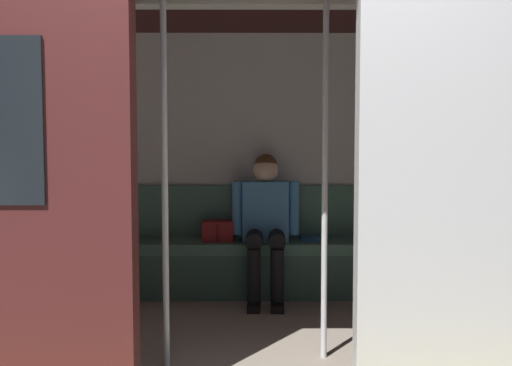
{
  "coord_description": "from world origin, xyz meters",
  "views": [
    {
      "loc": [
        -0.03,
        2.75,
        1.28
      ],
      "look_at": [
        -0.06,
        -1.18,
        1.01
      ],
      "focal_mm": 41.31,
      "sensor_mm": 36.0,
      "label": 1
    }
  ],
  "objects_px": {
    "train_car": "(236,104)",
    "book": "(309,238)",
    "person_seated": "(266,216)",
    "bench_seat": "(248,254)",
    "grab_pole_far": "(325,174)",
    "handbag": "(218,231)",
    "grab_pole_door": "(165,175)"
  },
  "relations": [
    {
      "from": "handbag",
      "to": "person_seated",
      "type": "bearing_deg",
      "value": 168.09
    },
    {
      "from": "train_car",
      "to": "book",
      "type": "xyz_separation_m",
      "value": [
        -0.59,
        -1.03,
        -1.06
      ]
    },
    {
      "from": "book",
      "to": "train_car",
      "type": "bearing_deg",
      "value": 57.89
    },
    {
      "from": "grab_pole_far",
      "to": "train_car",
      "type": "bearing_deg",
      "value": -40.62
    },
    {
      "from": "person_seated",
      "to": "book",
      "type": "height_order",
      "value": "person_seated"
    },
    {
      "from": "bench_seat",
      "to": "grab_pole_far",
      "type": "height_order",
      "value": "grab_pole_far"
    },
    {
      "from": "handbag",
      "to": "book",
      "type": "bearing_deg",
      "value": -176.17
    },
    {
      "from": "bench_seat",
      "to": "grab_pole_door",
      "type": "distance_m",
      "value": 1.78
    },
    {
      "from": "train_car",
      "to": "grab_pole_far",
      "type": "xyz_separation_m",
      "value": [
        -0.53,
        0.46,
        -0.44
      ]
    },
    {
      "from": "grab_pole_door",
      "to": "grab_pole_far",
      "type": "height_order",
      "value": "same"
    },
    {
      "from": "train_car",
      "to": "handbag",
      "type": "distance_m",
      "value": 1.4
    },
    {
      "from": "train_car",
      "to": "book",
      "type": "height_order",
      "value": "train_car"
    },
    {
      "from": "train_car",
      "to": "grab_pole_far",
      "type": "height_order",
      "value": "train_car"
    },
    {
      "from": "book",
      "to": "grab_pole_door",
      "type": "height_order",
      "value": "grab_pole_door"
    },
    {
      "from": "train_car",
      "to": "bench_seat",
      "type": "distance_m",
      "value": 1.52
    },
    {
      "from": "person_seated",
      "to": "grab_pole_far",
      "type": "xyz_separation_m",
      "value": [
        -0.32,
        1.36,
        0.42
      ]
    },
    {
      "from": "bench_seat",
      "to": "person_seated",
      "type": "xyz_separation_m",
      "value": [
        -0.14,
        0.05,
        0.33
      ]
    },
    {
      "from": "book",
      "to": "grab_pole_door",
      "type": "xyz_separation_m",
      "value": [
        0.97,
        1.63,
        0.62
      ]
    },
    {
      "from": "person_seated",
      "to": "bench_seat",
      "type": "bearing_deg",
      "value": -20.26
    },
    {
      "from": "train_car",
      "to": "handbag",
      "type": "xyz_separation_m",
      "value": [
        0.18,
        -0.98,
        -0.99
      ]
    },
    {
      "from": "train_car",
      "to": "grab_pole_door",
      "type": "relative_size",
      "value": 2.9
    },
    {
      "from": "handbag",
      "to": "grab_pole_far",
      "type": "height_order",
      "value": "grab_pole_far"
    },
    {
      "from": "grab_pole_door",
      "to": "bench_seat",
      "type": "bearing_deg",
      "value": -106.51
    },
    {
      "from": "handbag",
      "to": "grab_pole_far",
      "type": "xyz_separation_m",
      "value": [
        -0.71,
        1.44,
        0.55
      ]
    },
    {
      "from": "grab_pole_door",
      "to": "person_seated",
      "type": "bearing_deg",
      "value": -111.87
    },
    {
      "from": "grab_pole_far",
      "to": "bench_seat",
      "type": "bearing_deg",
      "value": -71.97
    },
    {
      "from": "train_car",
      "to": "book",
      "type": "distance_m",
      "value": 1.59
    },
    {
      "from": "train_car",
      "to": "person_seated",
      "type": "height_order",
      "value": "train_car"
    },
    {
      "from": "book",
      "to": "bench_seat",
      "type": "bearing_deg",
      "value": 6.73
    },
    {
      "from": "train_car",
      "to": "book",
      "type": "bearing_deg",
      "value": -119.61
    },
    {
      "from": "bench_seat",
      "to": "book",
      "type": "distance_m",
      "value": 0.53
    },
    {
      "from": "train_car",
      "to": "book",
      "type": "relative_size",
      "value": 29.09
    }
  ]
}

